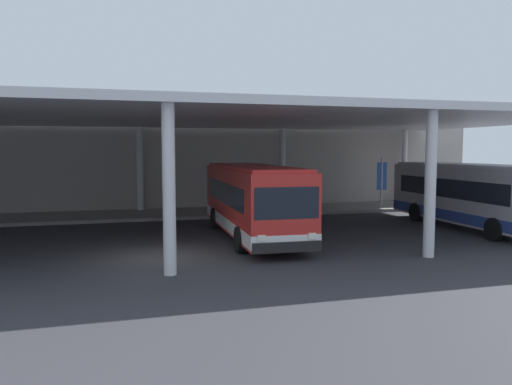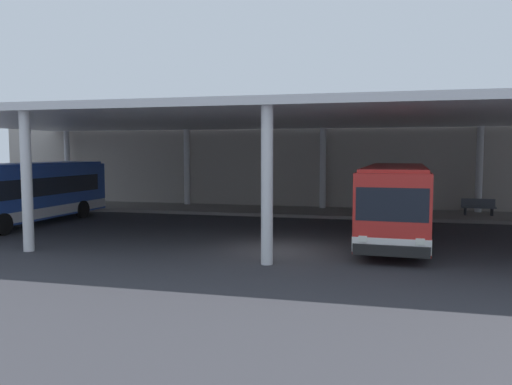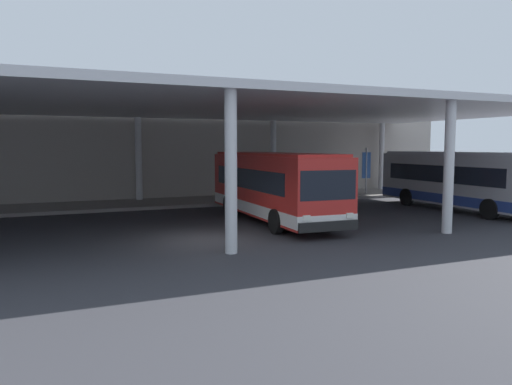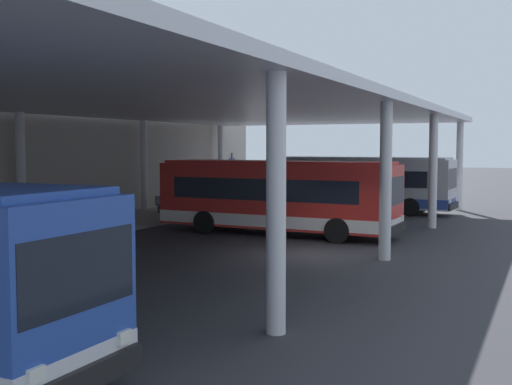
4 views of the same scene
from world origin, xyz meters
name	(u,v)px [view 2 (image 2 of 4)]	position (x,y,z in m)	size (l,w,h in m)	color
ground_plane	(281,250)	(0.00, 0.00, 0.00)	(200.00, 200.00, 0.00)	#333338
platform_kerb	(319,212)	(0.00, 11.75, 0.09)	(42.00, 4.50, 0.18)	gray
station_building_facade	(326,157)	(0.00, 15.00, 3.44)	(48.00, 1.60, 6.87)	#ADA399
canopy_shelter	(304,120)	(0.00, 5.50, 5.29)	(40.00, 17.00, 5.55)	silver
bus_nearest_bay	(28,193)	(-14.01, 3.56, 1.66)	(2.84, 10.57, 3.17)	#284CA8
bus_second_bay	(395,202)	(4.25, 3.23, 1.66)	(3.05, 10.63, 3.17)	red
bench_waiting	(478,207)	(8.98, 11.82, 0.66)	(1.80, 0.45, 0.92)	#4C515B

